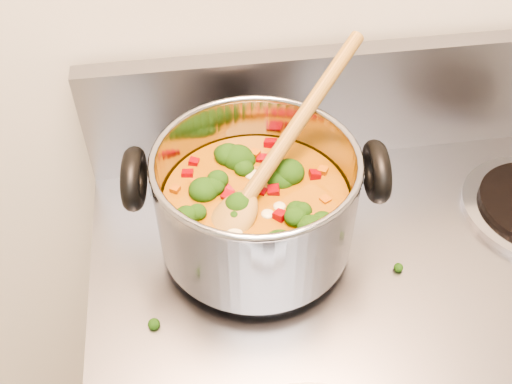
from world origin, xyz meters
TOP-DOWN VIEW (x-y plane):
  - stockpot at (-0.12, 1.31)m, footprint 0.29×0.22m
  - wooden_spoon at (-0.10, 1.32)m, footprint 0.23×0.23m
  - cooktop_crumbs at (-0.09, 1.42)m, footprint 0.17×0.20m

SIDE VIEW (x-z plane):
  - cooktop_crumbs at x=-0.09m, z-range 0.92..0.93m
  - stockpot at x=-0.12m, z-range 0.93..1.06m
  - wooden_spoon at x=-0.10m, z-range 0.96..1.09m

